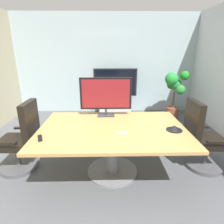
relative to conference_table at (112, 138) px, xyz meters
The scene contains 11 objects.
ground_plane 0.63m from the conference_table, 115.88° to the right, with size 7.63×7.63×0.00m, color #515459.
wall_back_glass_partition 3.19m from the conference_table, 92.12° to the left, with size 5.20×0.10×2.76m, color #9EB2B7.
conference_table is the anchor object (origin of this frame).
office_chair_left 1.39m from the conference_table, behind, with size 0.60×0.57×1.09m.
office_chair_right 1.38m from the conference_table, ahead, with size 0.60×0.57×1.09m.
tv_monitor 0.74m from the conference_table, 100.36° to the left, with size 0.84×0.18×0.64m.
wall_display_unit 2.73m from the conference_table, 86.99° to the left, with size 1.20×0.36×1.31m.
potted_plant 2.87m from the conference_table, 53.81° to the left, with size 0.66×0.59×1.28m.
conference_phone 0.88m from the conference_table, ahead, with size 0.22×0.22×0.07m.
remote_control 0.98m from the conference_table, 160.10° to the right, with size 0.05×0.17×0.02m, color black.
whiteboard_marker 0.29m from the conference_table, 57.43° to the right, with size 0.13×0.02×0.02m, color silver.
Camera 1 is at (0.06, -2.19, 1.78)m, focal length 29.62 mm.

